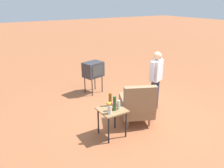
{
  "coord_description": "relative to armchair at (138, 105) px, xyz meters",
  "views": [
    {
      "loc": [
        3.46,
        4.11,
        2.89
      ],
      "look_at": [
        0.25,
        -0.99,
        0.65
      ],
      "focal_mm": 36.42,
      "sensor_mm": 36.0,
      "label": 1
    }
  ],
  "objects": [
    {
      "name": "armchair",
      "position": [
        0.0,
        0.0,
        0.0
      ],
      "size": [
        1.02,
        1.03,
        1.06
      ],
      "color": "#937047",
      "rests_on": "ground"
    },
    {
      "name": "ground_plane",
      "position": [
        -0.29,
        -0.24,
        -0.5
      ],
      "size": [
        60.0,
        60.0,
        0.0
      ],
      "primitive_type": "plane",
      "color": "#A05B38"
    },
    {
      "name": "soda_can_red",
      "position": [
        0.71,
        0.1,
        0.21
      ],
      "size": [
        0.07,
        0.07,
        0.12
      ],
      "primitive_type": "cylinder",
      "color": "red",
      "rests_on": "side_table"
    },
    {
      "name": "bottle_short_clear",
      "position": [
        0.66,
        0.17,
        0.25
      ],
      "size": [
        0.06,
        0.06,
        0.2
      ],
      "primitive_type": "cylinder",
      "color": "silver",
      "rests_on": "side_table"
    },
    {
      "name": "person_standing",
      "position": [
        -0.89,
        -0.37,
        0.44
      ],
      "size": [
        0.53,
        0.34,
        1.64
      ],
      "color": "#2D3347",
      "rests_on": "ground"
    },
    {
      "name": "bottle_wine_green",
      "position": [
        0.78,
        0.17,
        0.31
      ],
      "size": [
        0.07,
        0.07,
        0.32
      ],
      "primitive_type": "cylinder",
      "color": "#1E5623",
      "rests_on": "side_table"
    },
    {
      "name": "tv_on_stand",
      "position": [
        -0.04,
        -2.36,
        0.28
      ],
      "size": [
        0.69,
        0.57,
        1.03
      ],
      "color": "black",
      "rests_on": "ground"
    },
    {
      "name": "bottle_tall_amber",
      "position": [
        0.73,
        -0.08,
        0.3
      ],
      "size": [
        0.07,
        0.07,
        0.3
      ],
      "primitive_type": "cylinder",
      "color": "brown",
      "rests_on": "side_table"
    },
    {
      "name": "side_table",
      "position": [
        0.8,
        0.11,
        0.05
      ],
      "size": [
        0.56,
        0.56,
        0.65
      ],
      "color": "black",
      "rests_on": "ground"
    },
    {
      "name": "flower_vase",
      "position": [
        0.95,
        0.25,
        0.3
      ],
      "size": [
        0.14,
        0.1,
        0.27
      ],
      "color": "silver",
      "rests_on": "side_table"
    }
  ]
}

